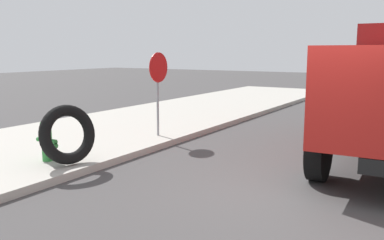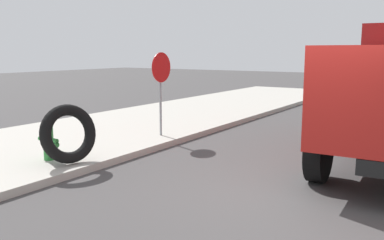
% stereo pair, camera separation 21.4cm
% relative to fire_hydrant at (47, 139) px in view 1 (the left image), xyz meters
% --- Properties ---
extents(ground_plane, '(80.00, 80.00, 0.00)m').
position_rel_fire_hydrant_xyz_m(ground_plane, '(0.85, -5.00, -0.60)').
color(ground_plane, '#423F3F').
extents(sidewalk_curb, '(36.00, 5.00, 0.15)m').
position_rel_fire_hydrant_xyz_m(sidewalk_curb, '(0.85, 1.50, -0.53)').
color(sidewalk_curb, '#ADA89E').
rests_on(sidewalk_curb, ground).
extents(fire_hydrant, '(0.24, 0.53, 0.85)m').
position_rel_fire_hydrant_xyz_m(fire_hydrant, '(0.00, 0.00, 0.00)').
color(fire_hydrant, '#2D8438').
rests_on(fire_hydrant, sidewalk_curb).
extents(loose_tire, '(1.22, 0.68, 1.18)m').
position_rel_fire_hydrant_xyz_m(loose_tire, '(0.04, -0.56, 0.14)').
color(loose_tire, black).
rests_on(loose_tire, sidewalk_curb).
extents(stop_sign, '(0.76, 0.08, 2.14)m').
position_rel_fire_hydrant_xyz_m(stop_sign, '(3.22, -0.40, 1.04)').
color(stop_sign, gray).
rests_on(stop_sign, sidewalk_curb).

